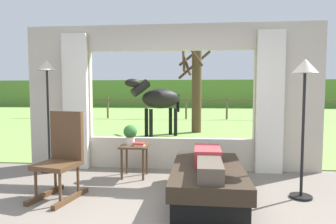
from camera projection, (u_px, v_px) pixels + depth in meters
The scene contains 16 objects.
back_wall_with_window at pixel (170, 99), 5.10m from camera, with size 5.20×0.12×2.55m.
curtain_panel_left at pixel (76, 102), 5.13m from camera, with size 0.44×0.10×2.40m, color silver.
curtain_panel_right at pixel (270, 102), 4.81m from camera, with size 0.44×0.10×2.40m, color silver.
outdoor_pasture_lawn at pixel (187, 116), 16.02m from camera, with size 36.00×21.68×0.02m, color #759E47.
distant_hill_ridge at pixel (190, 94), 25.71m from camera, with size 36.00×2.00×2.40m, color #557C32.
recliner_sofa at pixel (208, 182), 3.70m from camera, with size 0.92×1.71×0.42m.
reclining_person at pixel (208, 160), 3.63m from camera, with size 0.35×1.43×0.22m.
rocking_chair at pixel (62, 155), 3.76m from camera, with size 0.59×0.76×1.12m.
side_table at pixel (134, 151), 4.64m from camera, with size 0.44×0.44×0.52m.
potted_plant at pixel (130, 133), 4.68m from camera, with size 0.22×0.22×0.32m.
book_stack at pixel (139, 144), 4.56m from camera, with size 0.19×0.15×0.05m.
floor_lamp_left at pixel (47, 82), 4.86m from camera, with size 0.32×0.32×1.92m.
floor_lamp_right at pixel (305, 86), 3.64m from camera, with size 0.32×0.32×1.79m.
horse at pixel (159, 99), 8.68m from camera, with size 1.68×1.32×1.73m.
pasture_tree at pixel (196, 84), 9.56m from camera, with size 1.38×1.40×3.47m.
pasture_fence_line at pixel (186, 104), 14.27m from camera, with size 16.10×0.10×1.10m.
Camera 1 is at (0.43, -2.83, 1.38)m, focal length 30.72 mm.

